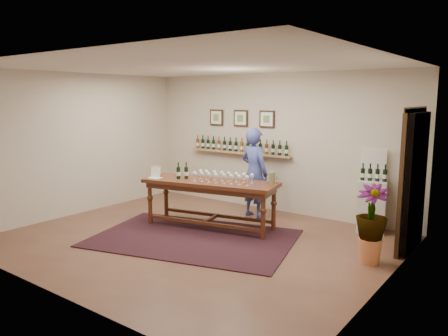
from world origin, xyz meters
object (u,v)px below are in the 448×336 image
Objects in this scene: tasting_table at (210,188)px; display_pedestal at (372,206)px; potted_plant at (371,224)px; person at (254,173)px.

display_pedestal reaches higher than tasting_table.
potted_plant is at bearing -72.44° from display_pedestal.
display_pedestal is 0.52× the size of person.
display_pedestal is 0.93× the size of potted_plant.
person is (-2.63, 1.08, 0.30)m from potted_plant.
display_pedestal is 2.24m from person.
tasting_table is 2.84m from display_pedestal.
person is (-2.16, -0.42, 0.42)m from display_pedestal.
tasting_table is at bearing -147.93° from display_pedestal.
potted_plant is (0.47, -1.50, 0.12)m from display_pedestal.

